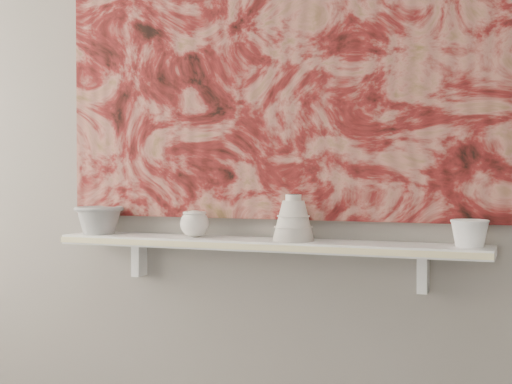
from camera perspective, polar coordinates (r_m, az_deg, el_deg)
The scene contains 11 objects.
wall_back at distance 2.35m, azimuth 1.42°, elevation 6.62°, with size 3.60×3.60×0.00m, color gray.
shelf at distance 2.26m, azimuth 0.60°, elevation -4.21°, with size 1.40×0.18×0.03m, color white.
shelf_stripe at distance 2.18m, azimuth -0.26°, elevation -4.43°, with size 1.40×0.01×0.02m, color beige.
bracket_left at distance 2.54m, azimuth -9.32°, elevation -5.30°, with size 0.03×0.06×0.12m, color white.
bracket_right at distance 2.22m, azimuth 13.23°, elevation -6.33°, with size 0.03×0.06×0.12m, color white.
painting at distance 2.36m, azimuth 1.30°, elevation 11.25°, with size 1.50×0.03×1.10m, color maroon.
house_motif at distance 2.21m, azimuth 12.28°, elevation 3.85°, with size 0.09×0.00×0.08m, color black.
bowl_grey at distance 2.54m, azimuth -12.45°, elevation -2.16°, with size 0.17×0.17×0.10m, color gray, non-canonical shape.
cup_cream at distance 2.35m, azimuth -4.93°, elevation -2.55°, with size 0.10×0.10×0.09m, color silver, non-canonical shape.
bell_vessel at distance 2.22m, azimuth 3.01°, elevation -2.05°, with size 0.13×0.13×0.15m, color silver, non-canonical shape.
bowl_white at distance 2.12m, azimuth 16.73°, elevation -3.17°, with size 0.11×0.11×0.08m, color silver, non-canonical shape.
Camera 1 is at (0.79, -0.60, 1.14)m, focal length 50.00 mm.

